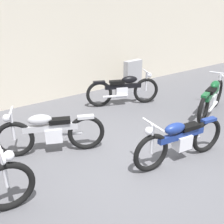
% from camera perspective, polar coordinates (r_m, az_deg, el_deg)
% --- Properties ---
extents(ground_plane, '(40.00, 40.00, 0.00)m').
position_cam_1_polar(ground_plane, '(4.92, 7.08, -10.83)').
color(ground_plane, '#56565B').
extents(building_wall, '(18.00, 0.30, 3.35)m').
position_cam_1_polar(building_wall, '(7.76, -14.22, 14.56)').
color(building_wall, beige).
rests_on(building_wall, ground_plane).
extents(stone_marker, '(0.64, 0.25, 0.99)m').
position_cam_1_polar(stone_marker, '(8.51, 4.47, 7.73)').
color(stone_marker, '#9E9EA3').
rests_on(stone_marker, ground_plane).
extents(motorcycle_silver, '(1.90, 0.99, 0.91)m').
position_cam_1_polar(motorcycle_silver, '(5.11, -13.19, -4.23)').
color(motorcycle_silver, black).
rests_on(motorcycle_silver, ground_plane).
extents(motorcycle_black, '(1.94, 0.96, 0.92)m').
position_cam_1_polar(motorcycle_black, '(7.34, 2.53, 4.87)').
color(motorcycle_black, black).
rests_on(motorcycle_black, ground_plane).
extents(motorcycle_green, '(2.00, 0.95, 0.95)m').
position_cam_1_polar(motorcycle_green, '(7.17, 20.68, 3.02)').
color(motorcycle_green, black).
rests_on(motorcycle_green, ground_plane).
extents(motorcycle_blue, '(1.99, 0.56, 0.90)m').
position_cam_1_polar(motorcycle_blue, '(4.89, 14.45, -5.81)').
color(motorcycle_blue, black).
rests_on(motorcycle_blue, ground_plane).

